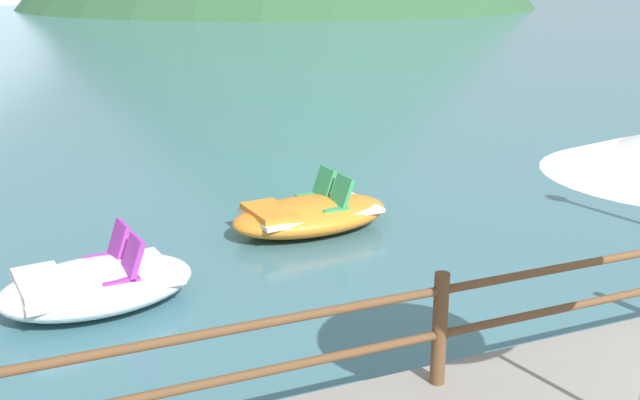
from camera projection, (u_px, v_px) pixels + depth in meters
The scene contains 4 objects.
ground_plane at pixel (94, 39), 40.56m from camera, with size 200.00×200.00×0.00m, color #3D6B75.
dock_railing at pixel (609, 284), 6.42m from camera, with size 23.92×0.12×0.95m.
pedal_boat_0 at pixel (96, 284), 8.18m from camera, with size 2.29×1.63×0.83m.
pedal_boat_3 at pixel (310, 214), 10.55m from camera, with size 2.47×1.50×0.82m.
Camera 1 is at (-4.61, -2.93, 3.57)m, focal length 41.57 mm.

